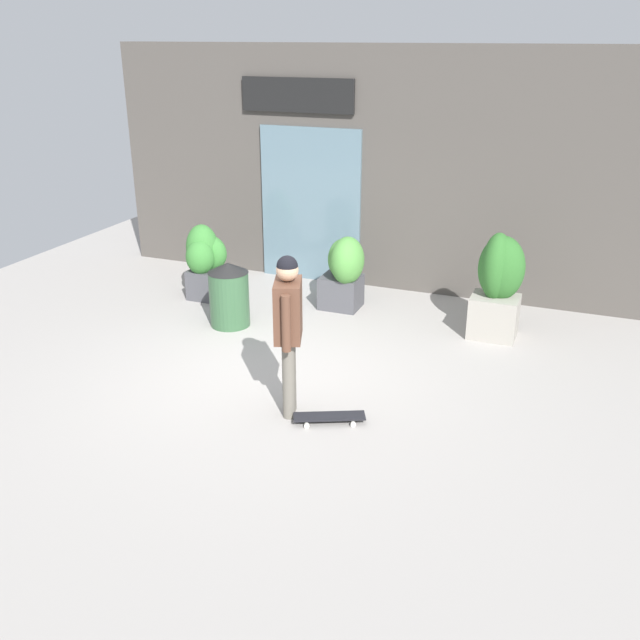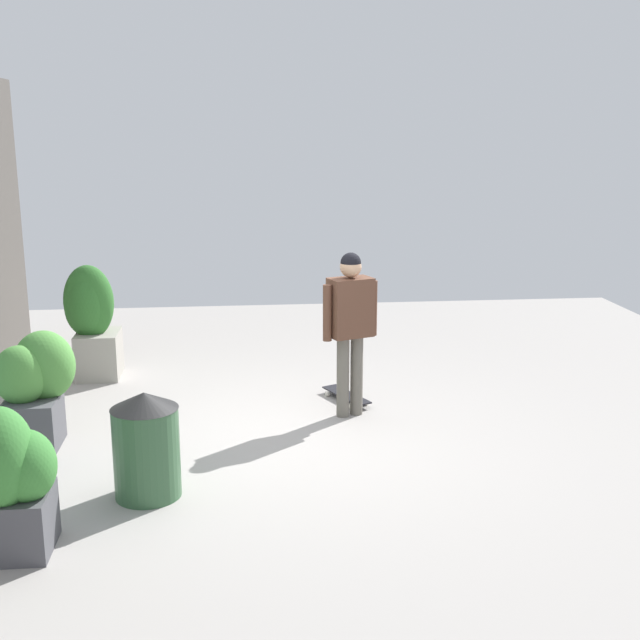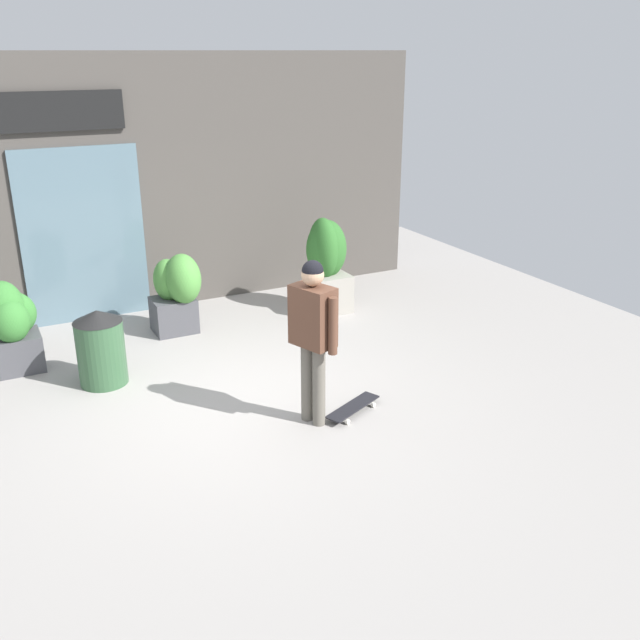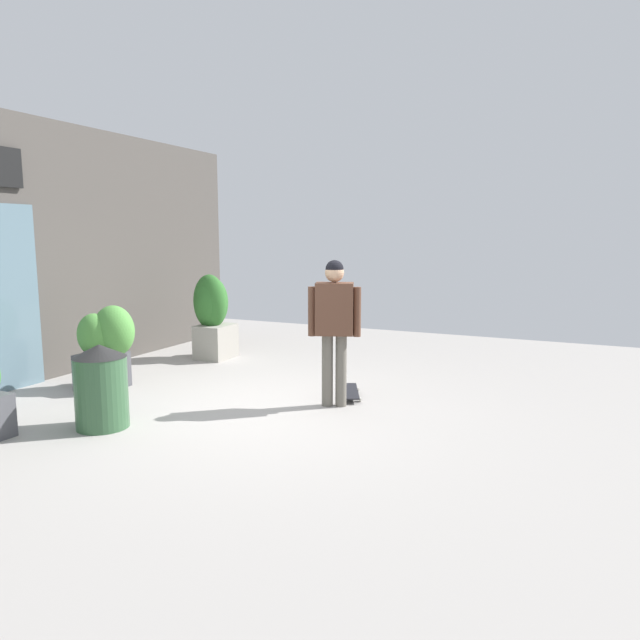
{
  "view_description": "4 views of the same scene",
  "coord_description": "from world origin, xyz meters",
  "px_view_note": "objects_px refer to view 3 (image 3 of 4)",
  "views": [
    {
      "loc": [
        3.15,
        -6.57,
        3.68
      ],
      "look_at": [
        0.72,
        -0.43,
        0.97
      ],
      "focal_mm": 39.42,
      "sensor_mm": 36.0,
      "label": 1
    },
    {
      "loc": [
        -7.4,
        0.42,
        2.91
      ],
      "look_at": [
        0.72,
        -0.43,
        0.97
      ],
      "focal_mm": 45.32,
      "sensor_mm": 36.0,
      "label": 2
    },
    {
      "loc": [
        -2.36,
        -6.39,
        3.55
      ],
      "look_at": [
        0.72,
        -0.43,
        0.97
      ],
      "focal_mm": 39.49,
      "sensor_mm": 36.0,
      "label": 3
    },
    {
      "loc": [
        -5.57,
        -3.31,
        1.99
      ],
      "look_at": [
        0.72,
        -0.43,
        0.97
      ],
      "focal_mm": 32.48,
      "sensor_mm": 36.0,
      "label": 4
    }
  ],
  "objects_px": {
    "planter_box_left": "(326,259)",
    "planter_box_right": "(176,290)",
    "planter_box_mid": "(11,324)",
    "trash_bin": "(101,347)",
    "skateboarder": "(313,326)",
    "skateboard": "(353,407)"
  },
  "relations": [
    {
      "from": "planter_box_left",
      "to": "trash_bin",
      "type": "distance_m",
      "value": 3.53
    },
    {
      "from": "planter_box_right",
      "to": "trash_bin",
      "type": "xyz_separation_m",
      "value": [
        -1.22,
        -1.14,
        -0.14
      ]
    },
    {
      "from": "planter_box_left",
      "to": "planter_box_right",
      "type": "height_order",
      "value": "planter_box_left"
    },
    {
      "from": "planter_box_right",
      "to": "planter_box_mid",
      "type": "bearing_deg",
      "value": -171.63
    },
    {
      "from": "planter_box_left",
      "to": "planter_box_mid",
      "type": "relative_size",
      "value": 1.24
    },
    {
      "from": "planter_box_mid",
      "to": "planter_box_right",
      "type": "bearing_deg",
      "value": 8.37
    },
    {
      "from": "planter_box_right",
      "to": "planter_box_mid",
      "type": "height_order",
      "value": "planter_box_mid"
    },
    {
      "from": "planter_box_mid",
      "to": "trash_bin",
      "type": "xyz_separation_m",
      "value": [
        0.84,
        -0.84,
        -0.14
      ]
    },
    {
      "from": "planter_box_left",
      "to": "planter_box_mid",
      "type": "distance_m",
      "value": 4.22
    },
    {
      "from": "skateboard",
      "to": "trash_bin",
      "type": "height_order",
      "value": "trash_bin"
    },
    {
      "from": "skateboarder",
      "to": "planter_box_right",
      "type": "distance_m",
      "value": 3.11
    },
    {
      "from": "skateboarder",
      "to": "planter_box_mid",
      "type": "height_order",
      "value": "skateboarder"
    },
    {
      "from": "planter_box_right",
      "to": "skateboarder",
      "type": "bearing_deg",
      "value": -80.69
    },
    {
      "from": "skateboard",
      "to": "planter_box_left",
      "type": "bearing_deg",
      "value": 42.87
    },
    {
      "from": "planter_box_mid",
      "to": "skateboarder",
      "type": "bearing_deg",
      "value": -46.86
    },
    {
      "from": "skateboard",
      "to": "planter_box_mid",
      "type": "height_order",
      "value": "planter_box_mid"
    },
    {
      "from": "planter_box_left",
      "to": "planter_box_right",
      "type": "bearing_deg",
      "value": 175.87
    },
    {
      "from": "skateboarder",
      "to": "planter_box_right",
      "type": "xyz_separation_m",
      "value": [
        -0.5,
        3.03,
        -0.47
      ]
    },
    {
      "from": "skateboard",
      "to": "planter_box_mid",
      "type": "xyz_separation_m",
      "value": [
        -3.01,
        2.76,
        0.52
      ]
    },
    {
      "from": "skateboarder",
      "to": "planter_box_left",
      "type": "relative_size",
      "value": 1.25
    },
    {
      "from": "planter_box_right",
      "to": "planter_box_mid",
      "type": "xyz_separation_m",
      "value": [
        -2.06,
        -0.3,
        0.0
      ]
    },
    {
      "from": "skateboarder",
      "to": "skateboard",
      "type": "distance_m",
      "value": 1.09
    }
  ]
}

